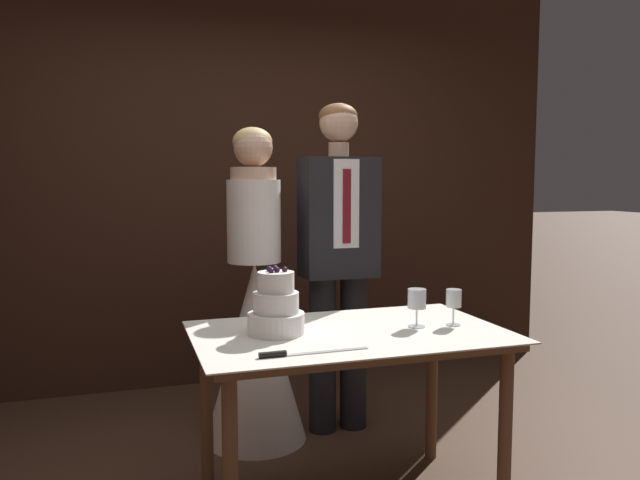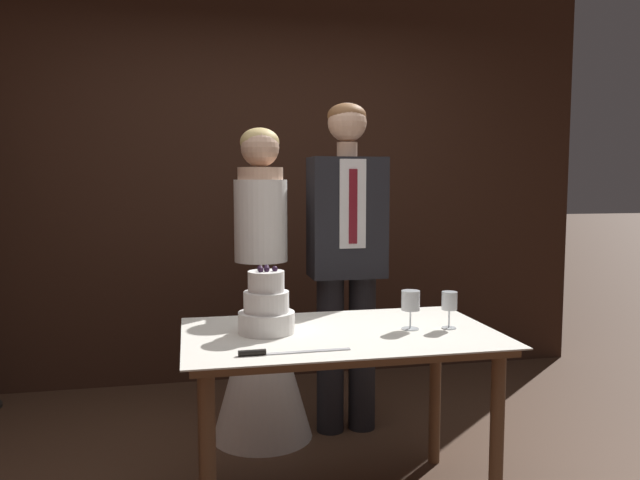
% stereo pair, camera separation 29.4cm
% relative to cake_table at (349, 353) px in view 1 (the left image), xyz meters
% --- Properties ---
extents(wall_back, '(4.79, 0.12, 2.78)m').
position_rel_cake_table_xyz_m(wall_back, '(-0.15, 1.88, 0.72)').
color(wall_back, '#382116').
rests_on(wall_back, ground_plane).
extents(cake_table, '(1.30, 0.80, 0.76)m').
position_rel_cake_table_xyz_m(cake_table, '(0.00, 0.00, 0.00)').
color(cake_table, brown).
rests_on(cake_table, ground_plane).
extents(tiered_cake, '(0.23, 0.23, 0.28)m').
position_rel_cake_table_xyz_m(tiered_cake, '(-0.30, 0.05, 0.20)').
color(tiered_cake, white).
rests_on(tiered_cake, cake_table).
extents(cake_knife, '(0.42, 0.03, 0.02)m').
position_rel_cake_table_xyz_m(cake_knife, '(-0.32, -0.27, 0.10)').
color(cake_knife, silver).
rests_on(cake_knife, cake_table).
extents(wine_glass_near, '(0.08, 0.08, 0.17)m').
position_rel_cake_table_xyz_m(wine_glass_near, '(0.30, -0.02, 0.21)').
color(wine_glass_near, silver).
rests_on(wine_glass_near, cake_table).
extents(wine_glass_middle, '(0.07, 0.07, 0.16)m').
position_rel_cake_table_xyz_m(wine_glass_middle, '(0.47, -0.04, 0.20)').
color(wine_glass_middle, silver).
rests_on(wine_glass_middle, cake_table).
extents(bride, '(0.54, 0.54, 1.66)m').
position_rel_cake_table_xyz_m(bride, '(-0.23, 0.80, -0.06)').
color(bride, white).
rests_on(bride, ground_plane).
extents(groom, '(0.40, 0.25, 1.80)m').
position_rel_cake_table_xyz_m(groom, '(0.23, 0.80, 0.34)').
color(groom, black).
rests_on(groom, ground_plane).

